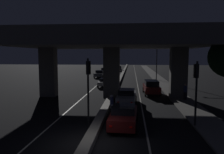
% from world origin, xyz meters
% --- Properties ---
extents(ground_plane, '(200.00, 200.00, 0.00)m').
position_xyz_m(ground_plane, '(0.00, 0.00, 0.00)').
color(ground_plane, black).
extents(lane_line_left_inner, '(0.12, 126.00, 0.00)m').
position_xyz_m(lane_line_left_inner, '(-3.34, 35.00, 0.00)').
color(lane_line_left_inner, beige).
rests_on(lane_line_left_inner, ground_plane).
extents(lane_line_right_inner, '(0.12, 126.00, 0.00)m').
position_xyz_m(lane_line_right_inner, '(3.34, 35.00, 0.00)').
color(lane_line_right_inner, beige).
rests_on(lane_line_right_inner, ground_plane).
extents(median_divider, '(0.66, 126.00, 0.37)m').
position_xyz_m(median_divider, '(0.00, 35.00, 0.18)').
color(median_divider, gray).
rests_on(median_divider, ground_plane).
extents(sidewalk_right, '(2.41, 126.00, 0.13)m').
position_xyz_m(sidewalk_right, '(7.85, 28.00, 0.07)').
color(sidewalk_right, '#5B5956').
rests_on(sidewalk_right, ground_plane).
extents(elevated_overpass, '(21.60, 13.89, 8.51)m').
position_xyz_m(elevated_overpass, '(0.00, 13.86, 6.47)').
color(elevated_overpass, '#5B5956').
rests_on(elevated_overpass, ground_plane).
extents(traffic_light_left_of_median, '(0.30, 0.49, 4.75)m').
position_xyz_m(traffic_light_left_of_median, '(-0.73, 3.64, 3.24)').
color(traffic_light_left_of_median, black).
rests_on(traffic_light_left_of_median, ground_plane).
extents(traffic_light_right_of_median, '(0.30, 0.49, 4.57)m').
position_xyz_m(traffic_light_right_of_median, '(6.74, 3.64, 3.12)').
color(traffic_light_right_of_median, black).
rests_on(traffic_light_right_of_median, ground_plane).
extents(street_lamp, '(2.78, 0.32, 7.08)m').
position_xyz_m(street_lamp, '(6.80, 32.12, 4.29)').
color(street_lamp, '#2D2D30').
rests_on(street_lamp, ground_plane).
extents(car_dark_red_lead, '(2.07, 4.55, 1.49)m').
position_xyz_m(car_dark_red_lead, '(1.82, 3.27, 0.76)').
color(car_dark_red_lead, '#591414').
rests_on(car_dark_red_lead, ground_plane).
extents(car_silver_second, '(2.09, 4.83, 1.56)m').
position_xyz_m(car_silver_second, '(1.87, 10.19, 0.78)').
color(car_silver_second, gray).
rests_on(car_silver_second, ground_plane).
extents(car_dark_red_third, '(2.09, 4.49, 1.78)m').
position_xyz_m(car_dark_red_third, '(4.86, 16.23, 0.93)').
color(car_dark_red_third, '#591414').
rests_on(car_dark_red_third, ground_plane).
extents(car_white_lead_oncoming, '(2.11, 4.09, 1.32)m').
position_xyz_m(car_white_lead_oncoming, '(-1.84, 22.50, 0.69)').
color(car_white_lead_oncoming, silver).
rests_on(car_white_lead_oncoming, ground_plane).
extents(car_grey_second_oncoming, '(2.18, 4.52, 1.58)m').
position_xyz_m(car_grey_second_oncoming, '(-4.77, 36.42, 0.81)').
color(car_grey_second_oncoming, '#515459').
rests_on(car_grey_second_oncoming, ground_plane).
extents(car_grey_third_oncoming, '(1.98, 4.05, 1.47)m').
position_xyz_m(car_grey_third_oncoming, '(-5.05, 47.32, 0.76)').
color(car_grey_third_oncoming, '#515459').
rests_on(car_grey_third_oncoming, ground_plane).
extents(car_grey_fourth_oncoming, '(2.14, 4.52, 1.56)m').
position_xyz_m(car_grey_fourth_oncoming, '(-1.79, 56.79, 0.80)').
color(car_grey_fourth_oncoming, '#515459').
rests_on(car_grey_fourth_oncoming, ground_plane).
extents(motorcycle_white_filtering_near, '(0.34, 1.80, 1.51)m').
position_xyz_m(motorcycle_white_filtering_near, '(0.62, 7.15, 0.64)').
color(motorcycle_white_filtering_near, black).
rests_on(motorcycle_white_filtering_near, ground_plane).
extents(motorcycle_blue_filtering_mid, '(0.33, 1.68, 1.44)m').
position_xyz_m(motorcycle_blue_filtering_mid, '(0.78, 14.58, 0.62)').
color(motorcycle_blue_filtering_mid, black).
rests_on(motorcycle_blue_filtering_mid, ground_plane).
extents(pedestrian_on_sidewalk, '(0.38, 0.38, 1.74)m').
position_xyz_m(pedestrian_on_sidewalk, '(8.18, 12.48, 1.00)').
color(pedestrian_on_sidewalk, black).
rests_on(pedestrian_on_sidewalk, sidewalk_right).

